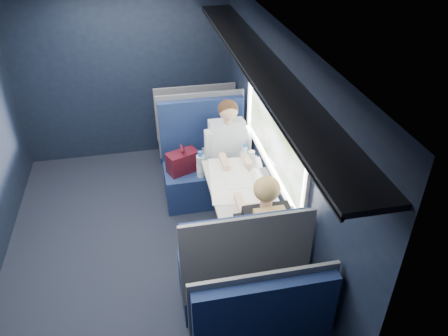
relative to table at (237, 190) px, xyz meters
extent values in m
cube|color=black|center=(-1.03, 0.00, -0.67)|extent=(2.80, 4.20, 0.01)
cube|color=black|center=(0.42, 0.00, 0.49)|extent=(0.10, 4.20, 2.30)
cube|color=black|center=(-1.03, 2.15, 0.49)|extent=(2.80, 0.10, 2.30)
cube|color=silver|center=(-1.03, 0.00, 1.69)|extent=(2.80, 4.20, 0.10)
cube|color=beige|center=(0.35, 0.00, 1.08)|extent=(0.03, 1.84, 0.07)
cube|color=beige|center=(0.35, 0.00, 0.23)|extent=(0.03, 1.84, 0.07)
cube|color=beige|center=(0.35, -0.89, 0.66)|extent=(0.03, 0.07, 0.78)
cube|color=beige|center=(0.35, 0.89, 0.66)|extent=(0.03, 0.07, 0.78)
cube|color=black|center=(0.19, 0.00, 1.32)|extent=(0.36, 4.10, 0.04)
cube|color=black|center=(0.02, 0.00, 1.30)|extent=(0.02, 4.10, 0.03)
cube|color=red|center=(0.35, 0.00, 1.23)|extent=(0.01, 0.10, 0.12)
cylinder|color=#54565E|center=(-0.15, 0.00, -0.31)|extent=(0.08, 0.08, 0.70)
cube|color=#B5B6B2|center=(0.03, 0.00, 0.06)|extent=(0.62, 1.00, 0.04)
cube|color=#0D183C|center=(-0.18, 0.78, -0.44)|extent=(1.00, 0.50, 0.45)
cube|color=#0D183C|center=(-0.18, 1.08, 0.16)|extent=(1.00, 0.10, 0.75)
cube|color=#54565E|center=(-0.18, 1.14, 0.19)|extent=(1.04, 0.03, 0.82)
cube|color=#54565E|center=(-0.18, 0.73, -0.11)|extent=(0.06, 0.40, 0.20)
cube|color=#470F1B|center=(-0.46, 0.78, -0.09)|extent=(0.40, 0.31, 0.25)
cylinder|color=#470F1B|center=(-0.46, 0.78, 0.09)|extent=(0.08, 0.15, 0.03)
cylinder|color=silver|center=(-0.27, 0.64, -0.08)|extent=(0.10, 0.10, 0.27)
cylinder|color=blue|center=(-0.27, 0.64, 0.08)|extent=(0.05, 0.05, 0.06)
cube|color=#0D183C|center=(-0.18, -0.78, -0.44)|extent=(1.00, 0.50, 0.45)
cube|color=#0D183C|center=(-0.18, -1.08, 0.16)|extent=(1.00, 0.10, 0.75)
cube|color=#54565E|center=(-0.18, -1.14, 0.19)|extent=(1.04, 0.03, 0.82)
cube|color=#54565E|center=(-0.18, -0.73, -0.11)|extent=(0.06, 0.40, 0.20)
cube|color=#0D183C|center=(-0.18, 1.88, -0.44)|extent=(1.00, 0.40, 0.45)
cube|color=#0D183C|center=(-0.18, 1.64, 0.12)|extent=(1.00, 0.10, 0.66)
cube|color=#54565E|center=(-0.18, 1.59, 0.14)|extent=(1.04, 0.03, 0.72)
cube|color=#0D183C|center=(-0.18, -1.64, 0.12)|extent=(1.00, 0.10, 0.66)
cube|color=#54565E|center=(-0.18, -1.59, 0.14)|extent=(1.04, 0.03, 0.72)
cube|color=black|center=(0.07, 0.64, -0.13)|extent=(0.36, 0.44, 0.16)
cube|color=black|center=(0.07, 0.44, -0.44)|extent=(0.32, 0.12, 0.45)
cube|color=silver|center=(0.07, 0.80, 0.12)|extent=(0.40, 0.29, 0.53)
cylinder|color=#D8A88C|center=(0.07, 0.76, 0.40)|extent=(0.10, 0.10, 0.06)
sphere|color=#D8A88C|center=(0.07, 0.74, 0.53)|extent=(0.21, 0.21, 0.21)
sphere|color=#382114|center=(0.07, 0.76, 0.55)|extent=(0.22, 0.22, 0.22)
cube|color=silver|center=(-0.15, 0.76, 0.12)|extent=(0.09, 0.12, 0.34)
cube|color=silver|center=(0.29, 0.76, 0.12)|extent=(0.09, 0.12, 0.34)
cube|color=black|center=(0.07, -0.64, -0.13)|extent=(0.36, 0.44, 0.16)
cube|color=black|center=(0.07, -0.44, -0.44)|extent=(0.32, 0.12, 0.45)
cube|color=black|center=(0.07, -0.80, 0.12)|extent=(0.40, 0.29, 0.53)
cylinder|color=#D8A88C|center=(0.07, -0.76, 0.40)|extent=(0.10, 0.10, 0.06)
sphere|color=#D8A88C|center=(0.07, -0.74, 0.53)|extent=(0.21, 0.21, 0.21)
sphere|color=#A9864E|center=(0.07, -0.76, 0.55)|extent=(0.22, 0.22, 0.22)
cube|color=black|center=(-0.15, -0.76, 0.12)|extent=(0.09, 0.12, 0.34)
cube|color=black|center=(0.29, -0.76, 0.12)|extent=(0.09, 0.12, 0.34)
cube|color=#A9864E|center=(0.07, -0.86, 0.24)|extent=(0.26, 0.07, 0.36)
cube|color=white|center=(0.03, 0.07, 0.08)|extent=(0.67, 0.89, 0.01)
cube|color=silver|center=(0.27, 0.07, 0.08)|extent=(0.24, 0.31, 0.01)
cube|color=silver|center=(0.38, 0.07, 0.20)|extent=(0.02, 0.30, 0.21)
cube|color=black|center=(0.37, 0.07, 0.20)|extent=(0.01, 0.27, 0.17)
cylinder|color=silver|center=(0.17, 0.41, 0.16)|extent=(0.06, 0.06, 0.18)
cylinder|color=blue|center=(0.17, 0.41, 0.27)|extent=(0.04, 0.04, 0.04)
cylinder|color=white|center=(0.27, 0.44, 0.12)|extent=(0.07, 0.07, 0.09)
camera|label=1|loc=(-0.84, -3.48, 2.63)|focal=35.00mm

